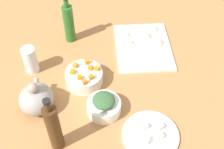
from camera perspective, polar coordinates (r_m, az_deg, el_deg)
The scene contains 27 objects.
tabletop at distance 126.65cm, azimuth 0.00°, elevation -1.96°, with size 190.00×190.00×3.00cm, color #AA7644.
cutting_board at distance 140.90cm, azimuth 6.03°, elevation 5.35°, with size 32.56×25.65×1.00cm, color white.
plate_tofu at distance 110.92cm, azimuth 7.44°, elevation -11.57°, with size 20.92×20.92×1.20cm, color white.
bowl_greens at distance 114.40cm, azimuth -1.57°, elevation -6.31°, with size 13.16×13.16×5.27cm, color white.
bowl_carrots at distance 124.00cm, azimuth -5.40°, elevation -0.53°, with size 15.54×15.54×5.90cm, color white.
teapot at distance 117.07cm, azimuth -14.46°, elevation -4.51°, with size 16.11×13.37×13.92cm.
bottle_0 at distance 139.92cm, azimuth -8.37°, elevation 9.89°, with size 4.94×4.94×24.09cm.
bottle_1 at distance 100.80cm, azimuth -11.23°, elevation -10.05°, with size 4.72×4.72×26.46cm.
drinking_glass_0 at distance 130.57cm, azimuth -15.53°, elevation 2.73°, with size 5.99×5.99×12.43cm, color white.
carrot_cube_0 at distance 122.21cm, azimuth -4.24°, elevation 1.33°, with size 1.80×1.80×1.80cm, color orange.
carrot_cube_1 at distance 119.08cm, azimuth -6.29°, elevation -0.52°, with size 1.80×1.80×1.80cm, color orange.
carrot_cube_2 at distance 123.85cm, azimuth -7.14°, elevation 1.82°, with size 1.80×1.80×1.80cm, color orange.
carrot_cube_3 at distance 121.45cm, azimuth -7.62°, elevation 0.56°, with size 1.80×1.80×1.80cm, color orange.
carrot_cube_4 at distance 124.72cm, azimuth -4.81°, elevation 2.49°, with size 1.80×1.80×1.80cm, color orange.
carrot_cube_5 at distance 118.73cm, azimuth -4.04°, elevation -0.47°, with size 1.80×1.80×1.80cm, color orange.
carrot_cube_6 at distance 121.78cm, azimuth -2.90°, elevation 1.20°, with size 1.80×1.80×1.80cm, color orange.
carrot_cube_7 at distance 117.23cm, azimuth -5.31°, elevation -1.44°, with size 1.80×1.80×1.80cm, color orange.
chopped_greens_mound at distance 110.86cm, azimuth -1.62°, elevation -5.00°, with size 8.91×8.53×3.49cm, color #365F36.
tofu_cube_0 at distance 111.37cm, azimuth 9.25°, elevation -9.87°, with size 2.20×2.20×2.20cm, color white.
tofu_cube_1 at distance 107.80cm, azimuth 6.58°, elevation -12.46°, with size 2.20×2.20×2.20cm, color silver.
tofu_cube_2 at distance 109.27cm, azimuth 9.20°, elevation -11.64°, with size 2.20×2.20×2.20cm, color white.
tofu_cube_3 at distance 110.55cm, azimuth 6.33°, elevation -10.00°, with size 2.20×2.20×2.20cm, color white.
dumpling_0 at distance 144.11cm, azimuth 2.76°, elevation 7.57°, with size 5.30×5.05×2.07cm, color beige.
dumpling_1 at distance 142.03cm, azimuth 9.17°, elevation 6.41°, with size 4.67×4.61×2.88cm, color beige.
dumpling_2 at distance 149.55cm, azimuth 8.26°, elevation 8.91°, with size 4.52×4.09×2.37cm, color beige.
dumpling_3 at distance 144.31cm, azimuth 6.65°, elevation 7.56°, with size 5.56×5.09×2.94cm, color beige.
dumpling_4 at distance 139.50cm, azimuth 3.55°, elevation 5.94°, with size 5.91×5.31×2.25cm, color beige.
Camera 1 is at (-80.48, 10.17, 98.76)cm, focal length 47.25 mm.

